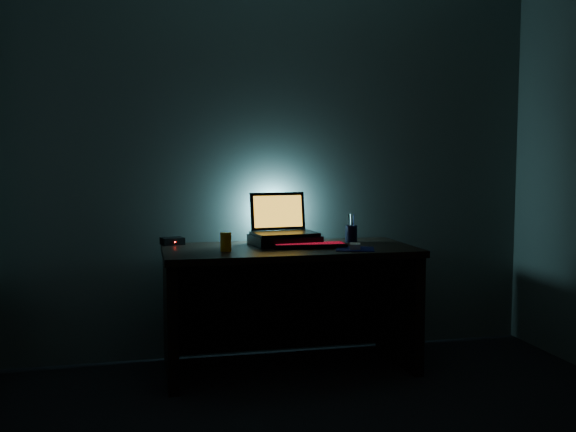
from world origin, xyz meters
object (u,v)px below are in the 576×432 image
object	(u,v)px
juice_glass	(226,242)
mouse	(355,246)
keyboard	(309,245)
laptop	(282,225)
pen_cup	(351,234)
router	(172,241)

from	to	relation	value
juice_glass	mouse	bearing A→B (deg)	-7.13
keyboard	laptop	bearing A→B (deg)	123.02
keyboard	pen_cup	distance (m)	0.37
laptop	keyboard	distance (m)	0.26
pen_cup	juice_glass	distance (m)	0.86
mouse	pen_cup	size ratio (longest dim) A/B	0.94
keyboard	pen_cup	world-z (taller)	pen_cup
laptop	router	xyz separation A→B (m)	(-0.67, 0.11, -0.10)
juice_glass	router	size ratio (longest dim) A/B	0.70
mouse	juice_glass	size ratio (longest dim) A/B	0.93
laptop	router	bearing A→B (deg)	163.77
pen_cup	juice_glass	size ratio (longest dim) A/B	1.00
keyboard	router	distance (m)	0.85
laptop	keyboard	world-z (taller)	laptop
laptop	juice_glass	size ratio (longest dim) A/B	3.77
laptop	pen_cup	xyz separation A→B (m)	(0.45, -0.03, -0.07)
keyboard	juice_glass	xyz separation A→B (m)	(-0.51, -0.04, 0.04)
laptop	mouse	bearing A→B (deg)	-50.39
laptop	juice_glass	xyz separation A→B (m)	(-0.38, -0.25, -0.07)
keyboard	mouse	size ratio (longest dim) A/B	4.38
mouse	juice_glass	world-z (taller)	juice_glass
keyboard	mouse	distance (m)	0.28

